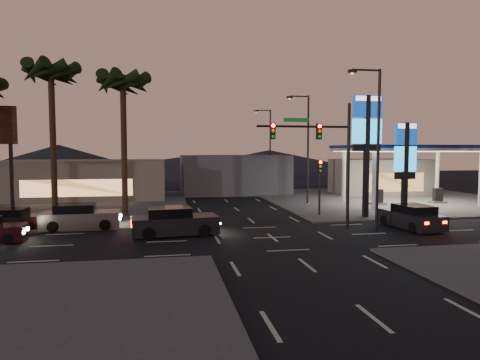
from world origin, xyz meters
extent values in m
plane|color=black|center=(0.00, 0.00, 0.00)|extent=(140.00, 140.00, 0.00)
cube|color=#47443F|center=(16.00, 16.00, 0.06)|extent=(24.00, 24.00, 0.12)
cube|color=#47443F|center=(-16.00, 16.00, 0.06)|extent=(24.00, 24.00, 0.12)
cylinder|color=silver|center=(11.00, 9.00, 2.50)|extent=(0.36, 0.36, 5.00)
cylinder|color=silver|center=(11.00, 15.00, 2.50)|extent=(0.36, 0.36, 5.00)
cylinder|color=silver|center=(21.00, 15.00, 2.50)|extent=(0.36, 0.36, 5.00)
cube|color=silver|center=(16.00, 12.00, 5.20)|extent=(12.00, 8.00, 0.50)
cube|color=white|center=(16.00, 12.00, 4.90)|extent=(11.60, 7.60, 0.06)
cube|color=navy|center=(16.00, 12.00, 5.35)|extent=(12.20, 8.20, 0.25)
cube|color=black|center=(13.00, 12.00, 0.80)|extent=(0.80, 0.50, 1.40)
cube|color=black|center=(19.00, 12.00, 0.80)|extent=(0.80, 0.50, 1.40)
cube|color=#726B5B|center=(18.00, 21.00, 2.00)|extent=(10.00, 6.00, 4.00)
cube|color=black|center=(8.50, 5.50, 4.50)|extent=(0.35, 0.35, 9.00)
cube|color=navy|center=(8.50, 5.50, 8.20)|extent=(2.20, 0.30, 1.60)
cube|color=white|center=(8.50, 5.50, 8.75)|extent=(1.98, 0.32, 0.35)
cube|color=#189DE7|center=(8.50, 5.50, 6.40)|extent=(2.20, 0.30, 1.80)
cube|color=black|center=(8.50, 5.50, 5.20)|extent=(2.09, 0.28, 0.50)
cube|color=black|center=(11.00, 4.50, 3.50)|extent=(0.35, 0.35, 7.00)
cube|color=navy|center=(11.00, 4.50, 6.20)|extent=(1.60, 0.30, 1.60)
cube|color=white|center=(11.00, 4.50, 6.75)|extent=(1.44, 0.32, 0.35)
cube|color=#189DE7|center=(11.00, 4.50, 4.40)|extent=(1.60, 0.30, 1.80)
cube|color=black|center=(11.00, 4.50, 3.20)|extent=(1.52, 0.28, 0.50)
cylinder|color=black|center=(5.50, 2.00, 4.00)|extent=(0.20, 0.20, 8.00)
cylinder|color=black|center=(2.50, 2.00, 6.50)|extent=(6.00, 0.14, 0.14)
cube|color=#0C3F14|center=(2.00, 2.00, 6.90)|extent=(1.60, 0.05, 0.25)
cube|color=black|center=(3.50, 2.00, 6.20)|extent=(0.32, 0.25, 1.00)
sphere|color=#FF0C07|center=(3.50, 1.85, 6.53)|extent=(0.22, 0.22, 0.22)
sphere|color=orange|center=(3.50, 1.85, 6.20)|extent=(0.20, 0.20, 0.20)
sphere|color=#0CB226|center=(3.50, 1.85, 5.87)|extent=(0.20, 0.20, 0.20)
cube|color=black|center=(0.50, 2.00, 6.20)|extent=(0.32, 0.25, 1.00)
sphere|color=#FF0C07|center=(0.50, 1.85, 6.53)|extent=(0.22, 0.22, 0.22)
sphere|color=orange|center=(0.50, 1.85, 6.20)|extent=(0.20, 0.20, 0.20)
sphere|color=#0CB226|center=(0.50, 1.85, 5.87)|extent=(0.20, 0.20, 0.20)
cylinder|color=black|center=(5.50, 7.00, 2.00)|extent=(0.16, 0.16, 4.00)
cube|color=black|center=(5.50, 7.00, 3.80)|extent=(0.32, 0.25, 1.00)
sphere|color=#FF0C07|center=(5.50, 6.85, 4.13)|extent=(0.22, 0.22, 0.22)
sphere|color=orange|center=(5.50, 6.85, 3.80)|extent=(0.20, 0.20, 0.20)
sphere|color=#0CB226|center=(5.50, 6.85, 3.47)|extent=(0.20, 0.20, 0.20)
cylinder|color=black|center=(7.00, 1.00, 5.00)|extent=(0.18, 0.18, 10.00)
cylinder|color=black|center=(6.10, 1.00, 9.90)|extent=(1.80, 0.12, 0.12)
cube|color=black|center=(5.20, 1.00, 9.80)|extent=(0.50, 0.25, 0.18)
sphere|color=#FFCC8C|center=(5.20, 1.00, 9.68)|extent=(0.20, 0.20, 0.20)
cylinder|color=black|center=(7.00, 14.00, 5.00)|extent=(0.18, 0.18, 10.00)
cylinder|color=black|center=(6.10, 14.00, 9.90)|extent=(1.80, 0.12, 0.12)
cube|color=black|center=(5.20, 14.00, 9.80)|extent=(0.50, 0.25, 0.18)
sphere|color=#FFCC8C|center=(5.20, 14.00, 9.68)|extent=(0.20, 0.20, 0.20)
cylinder|color=black|center=(7.00, 28.00, 5.00)|extent=(0.18, 0.18, 10.00)
cylinder|color=black|center=(6.10, 28.00, 9.90)|extent=(1.80, 0.12, 0.12)
cube|color=black|center=(5.20, 28.00, 9.80)|extent=(0.50, 0.25, 0.18)
sphere|color=#FFCC8C|center=(5.20, 28.00, 9.68)|extent=(0.20, 0.20, 0.20)
cylinder|color=black|center=(-9.00, 9.50, 5.10)|extent=(0.44, 0.44, 10.20)
sphere|color=black|center=(-9.00, 9.50, 10.20)|extent=(0.90, 0.90, 0.90)
cone|color=black|center=(-7.70, 9.50, 9.90)|extent=(0.90, 2.74, 1.91)
cone|color=black|center=(-8.08, 10.42, 9.90)|extent=(2.57, 2.57, 1.91)
cone|color=black|center=(-9.00, 10.80, 9.90)|extent=(2.74, 0.90, 1.91)
cone|color=black|center=(-9.92, 10.42, 9.90)|extent=(2.57, 2.57, 1.91)
cone|color=black|center=(-10.30, 9.50, 9.90)|extent=(0.90, 2.74, 1.91)
cone|color=black|center=(-9.92, 8.58, 9.90)|extent=(2.57, 2.57, 1.91)
cone|color=black|center=(-9.00, 8.20, 9.90)|extent=(2.74, 0.90, 1.91)
cone|color=black|center=(-8.08, 8.58, 9.90)|extent=(2.57, 2.57, 1.91)
cylinder|color=black|center=(-14.00, 9.50, 5.40)|extent=(0.44, 0.44, 10.80)
sphere|color=black|center=(-14.00, 9.50, 10.80)|extent=(0.90, 0.90, 0.90)
cone|color=black|center=(-12.70, 9.50, 10.50)|extent=(0.90, 2.74, 1.91)
cone|color=black|center=(-13.08, 10.42, 10.50)|extent=(2.57, 2.57, 1.91)
cone|color=black|center=(-14.00, 10.80, 10.50)|extent=(2.74, 0.90, 1.91)
cone|color=black|center=(-14.92, 10.42, 10.50)|extent=(2.57, 2.57, 1.91)
cone|color=black|center=(-15.30, 9.50, 10.50)|extent=(0.90, 2.74, 1.91)
cone|color=black|center=(-14.92, 8.58, 10.50)|extent=(2.57, 2.57, 1.91)
cone|color=black|center=(-14.00, 8.20, 10.50)|extent=(2.74, 0.90, 1.91)
cone|color=black|center=(-13.08, 8.58, 10.50)|extent=(2.57, 2.57, 1.91)
cylinder|color=black|center=(-18.00, 13.00, 3.00)|extent=(0.30, 0.30, 6.00)
cube|color=#726B5B|center=(-14.00, 22.00, 2.00)|extent=(16.00, 8.00, 4.00)
cube|color=#4C4C51|center=(2.00, 26.00, 2.20)|extent=(12.00, 9.00, 4.40)
cone|color=black|center=(-25.00, 60.00, 3.00)|extent=(40.00, 40.00, 6.00)
cone|color=black|center=(15.00, 60.00, 2.50)|extent=(50.00, 50.00, 5.00)
cone|color=black|center=(0.00, 60.00, 2.00)|extent=(60.00, 60.00, 4.00)
cube|color=black|center=(-5.50, 1.73, 0.63)|extent=(5.18, 2.57, 1.02)
cube|color=black|center=(-5.84, 1.70, 1.31)|extent=(2.67, 2.16, 0.74)
cylinder|color=black|center=(-4.01, 2.85, 0.36)|extent=(0.75, 0.34, 0.73)
cylinder|color=black|center=(-3.82, 0.92, 0.36)|extent=(0.75, 0.34, 0.73)
cylinder|color=black|center=(-7.18, 2.55, 0.36)|extent=(0.75, 0.34, 0.73)
cylinder|color=black|center=(-6.99, 0.62, 0.36)|extent=(0.75, 0.34, 0.73)
sphere|color=#FFF2BF|center=(-3.07, 2.65, 0.70)|extent=(0.25, 0.25, 0.25)
sphere|color=#FFF2BF|center=(-2.95, 1.29, 0.70)|extent=(0.25, 0.25, 0.25)
cube|color=#FF140A|center=(-8.05, 2.18, 0.80)|extent=(0.12, 0.29, 0.16)
cube|color=#FF140A|center=(-7.93, 0.82, 0.80)|extent=(0.12, 0.29, 0.16)
cylinder|color=black|center=(-14.53, 2.31, 0.30)|extent=(0.62, 0.28, 0.60)
cylinder|color=black|center=(-14.38, 0.73, 0.30)|extent=(0.62, 0.28, 0.60)
sphere|color=#FFF2BF|center=(-13.76, 2.15, 0.58)|extent=(0.21, 0.21, 0.21)
sphere|color=#FFF2BF|center=(-13.65, 1.03, 0.58)|extent=(0.21, 0.21, 0.21)
cube|color=#5F5E61|center=(-11.36, 4.89, 0.60)|extent=(4.88, 2.27, 0.98)
cube|color=black|center=(-11.69, 4.87, 1.25)|extent=(2.49, 1.97, 0.71)
cylinder|color=black|center=(-9.89, 5.90, 0.35)|extent=(0.71, 0.30, 0.70)
cylinder|color=black|center=(-9.79, 4.05, 0.35)|extent=(0.71, 0.30, 0.70)
cylinder|color=black|center=(-12.93, 5.73, 0.35)|extent=(0.71, 0.30, 0.70)
cylinder|color=black|center=(-12.83, 3.89, 0.35)|extent=(0.71, 0.30, 0.70)
sphere|color=#FFF2BF|center=(-9.01, 5.67, 0.67)|extent=(0.24, 0.24, 0.24)
sphere|color=#FFF2BF|center=(-8.94, 4.37, 0.67)|extent=(0.24, 0.24, 0.24)
cube|color=#FF140A|center=(-13.78, 5.41, 0.76)|extent=(0.10, 0.28, 0.15)
cube|color=#FF140A|center=(-13.71, 4.11, 0.76)|extent=(0.10, 0.28, 0.15)
cube|color=black|center=(-15.49, 5.33, 0.50)|extent=(4.13, 1.97, 0.82)
cube|color=black|center=(-15.77, 5.35, 1.05)|extent=(2.11, 1.69, 0.59)
cylinder|color=black|center=(-14.16, 6.01, 0.29)|extent=(0.60, 0.26, 0.58)
cylinder|color=black|center=(-14.27, 4.46, 0.29)|extent=(0.60, 0.26, 0.58)
sphere|color=#FFF2BF|center=(-13.45, 5.73, 0.57)|extent=(0.20, 0.20, 0.20)
sphere|color=#FFF2BF|center=(-13.53, 4.64, 0.57)|extent=(0.20, 0.20, 0.20)
cube|color=black|center=(9.50, 1.27, 0.58)|extent=(2.35, 4.79, 0.95)
cube|color=black|center=(9.53, 0.96, 1.21)|extent=(1.99, 2.47, 0.69)
cylinder|color=black|center=(8.48, 2.66, 0.34)|extent=(0.31, 0.69, 0.67)
cylinder|color=black|center=(10.26, 2.82, 0.34)|extent=(0.31, 0.69, 0.67)
cylinder|color=black|center=(8.74, -0.28, 0.34)|extent=(0.31, 0.69, 0.67)
cylinder|color=black|center=(10.52, -0.12, 0.34)|extent=(0.31, 0.69, 0.67)
cube|color=#FF140A|center=(9.07, -1.10, 0.74)|extent=(0.27, 0.11, 0.15)
cube|color=#FF140A|center=(10.33, -0.98, 0.74)|extent=(0.27, 0.11, 0.15)
camera|label=1|loc=(-6.19, -23.60, 5.05)|focal=32.00mm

